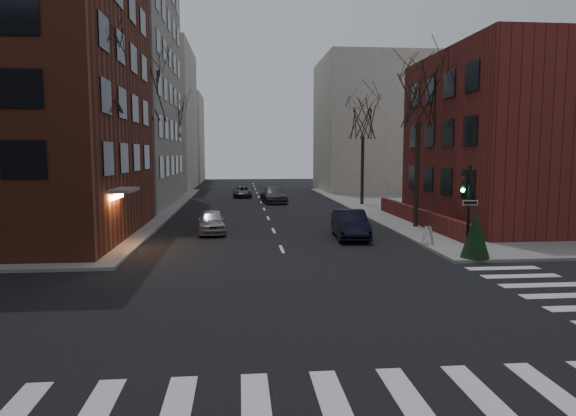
% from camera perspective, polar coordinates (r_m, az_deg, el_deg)
% --- Properties ---
extents(ground, '(160.00, 160.00, 0.00)m').
position_cam_1_polar(ground, '(13.52, 3.61, -14.05)').
color(ground, black).
rests_on(ground, ground).
extents(building_left_tan, '(18.00, 18.00, 28.00)m').
position_cam_1_polar(building_left_tan, '(49.76, -23.85, 16.44)').
color(building_left_tan, '#9D9582').
rests_on(building_left_tan, ground).
extents(building_right_brick, '(12.00, 14.00, 11.00)m').
position_cam_1_polar(building_right_brick, '(36.57, 25.21, 6.87)').
color(building_right_brick, maroon).
rests_on(building_right_brick, ground).
extents(low_wall_right, '(0.35, 16.00, 1.00)m').
position_cam_1_polar(low_wall_right, '(33.73, 14.24, -0.89)').
color(low_wall_right, maroon).
rests_on(low_wall_right, sidewalk_far_right).
extents(building_distant_la, '(14.00, 16.00, 18.00)m').
position_cam_1_polar(building_distant_la, '(68.90, -16.48, 9.49)').
color(building_distant_la, beige).
rests_on(building_distant_la, ground).
extents(building_distant_ra, '(14.00, 14.00, 16.00)m').
position_cam_1_polar(building_distant_ra, '(64.88, 9.93, 8.99)').
color(building_distant_ra, beige).
rests_on(building_distant_ra, ground).
extents(building_distant_lb, '(10.00, 12.00, 14.00)m').
position_cam_1_polar(building_distant_lb, '(85.27, -12.91, 7.55)').
color(building_distant_lb, beige).
rests_on(building_distant_lb, ground).
extents(traffic_signal, '(0.76, 0.44, 4.00)m').
position_cam_1_polar(traffic_signal, '(23.87, 19.28, -0.84)').
color(traffic_signal, black).
rests_on(traffic_signal, sidewalk_far_right).
extents(tree_left_a, '(4.18, 4.18, 10.26)m').
position_cam_1_polar(tree_left_a, '(27.64, -20.15, 13.69)').
color(tree_left_a, '#2D231C').
rests_on(tree_left_a, sidewalk_far_left).
extents(tree_left_b, '(4.40, 4.40, 10.80)m').
position_cam_1_polar(tree_left_b, '(39.35, -15.66, 12.11)').
color(tree_left_b, '#2D231C').
rests_on(tree_left_b, sidewalk_far_left).
extents(tree_left_c, '(3.96, 3.96, 9.72)m').
position_cam_1_polar(tree_left_c, '(53.07, -12.92, 9.62)').
color(tree_left_c, '#2D231C').
rests_on(tree_left_c, sidewalk_far_left).
extents(tree_right_a, '(3.96, 3.96, 9.72)m').
position_cam_1_polar(tree_right_a, '(32.56, 14.34, 11.88)').
color(tree_right_a, '#2D231C').
rests_on(tree_right_a, sidewalk_far_right).
extents(tree_right_b, '(3.74, 3.74, 9.18)m').
position_cam_1_polar(tree_right_b, '(45.91, 8.35, 9.72)').
color(tree_right_b, '#2D231C').
rests_on(tree_right_b, sidewalk_far_right).
extents(streetlamp_near, '(0.36, 0.36, 6.28)m').
position_cam_1_polar(streetlamp_near, '(35.08, -15.62, 5.21)').
color(streetlamp_near, black).
rests_on(streetlamp_near, sidewalk_far_left).
extents(streetlamp_far, '(0.36, 0.36, 6.28)m').
position_cam_1_polar(streetlamp_far, '(54.88, -11.93, 5.56)').
color(streetlamp_far, black).
rests_on(streetlamp_far, sidewalk_far_left).
extents(parked_sedan, '(1.94, 4.76, 1.54)m').
position_cam_1_polar(parked_sedan, '(28.33, 6.91, -1.81)').
color(parked_sedan, black).
rests_on(parked_sedan, ground).
extents(car_lane_silver, '(1.87, 4.07, 1.35)m').
position_cam_1_polar(car_lane_silver, '(30.22, -8.48, -1.51)').
color(car_lane_silver, '#97979C').
rests_on(car_lane_silver, ground).
extents(car_lane_gray, '(2.56, 5.30, 1.49)m').
position_cam_1_polar(car_lane_gray, '(48.27, -1.60, 1.48)').
color(car_lane_gray, '#3C3C41').
rests_on(car_lane_gray, ground).
extents(car_lane_far, '(2.03, 4.14, 1.13)m').
position_cam_1_polar(car_lane_far, '(54.54, -5.11, 1.80)').
color(car_lane_far, '#3E3F43').
rests_on(car_lane_far, ground).
extents(sandwich_board, '(0.45, 0.59, 0.89)m').
position_cam_1_polar(sandwich_board, '(26.47, 15.29, -2.93)').
color(sandwich_board, silver).
rests_on(sandwich_board, sidewalk_far_right).
extents(evergreen_shrub, '(1.50, 1.50, 2.04)m').
position_cam_1_polar(evergreen_shrub, '(23.60, 20.12, -2.76)').
color(evergreen_shrub, '#163118').
rests_on(evergreen_shrub, sidewalk_far_right).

